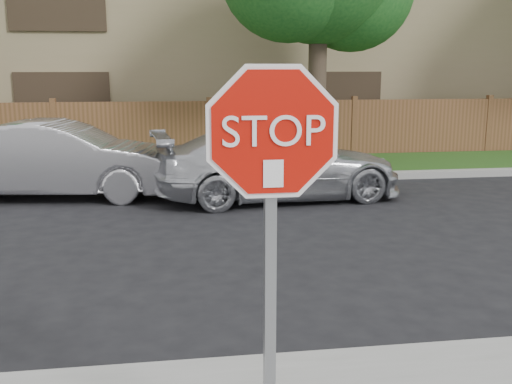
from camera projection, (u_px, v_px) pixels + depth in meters
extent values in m
plane|color=black|center=(308.00, 361.00, 5.16)|extent=(90.00, 90.00, 0.00)
cube|color=gray|center=(221.00, 180.00, 13.03)|extent=(70.00, 0.30, 0.15)
cube|color=#1E4714|center=(215.00, 168.00, 14.63)|extent=(70.00, 3.00, 0.12)
cube|color=brown|center=(210.00, 131.00, 16.03)|extent=(70.00, 0.12, 1.60)
cube|color=#92815A|center=(197.00, 52.00, 21.00)|extent=(34.00, 8.00, 6.00)
cylinder|color=#382B21|center=(317.00, 89.00, 14.51)|extent=(0.44, 0.44, 3.92)
cube|color=gray|center=(270.00, 288.00, 3.43)|extent=(0.06, 0.06, 2.30)
cylinder|color=white|center=(273.00, 132.00, 3.18)|extent=(1.01, 0.02, 1.01)
cylinder|color=#B41006|center=(273.00, 132.00, 3.17)|extent=(0.93, 0.02, 0.93)
cube|color=white|center=(273.00, 174.00, 3.20)|extent=(0.11, 0.00, 0.15)
imported|color=#B6B5BA|center=(61.00, 159.00, 11.52)|extent=(4.67, 2.15, 1.48)
imported|color=silver|center=(278.00, 163.00, 11.39)|extent=(4.88, 2.35, 1.37)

